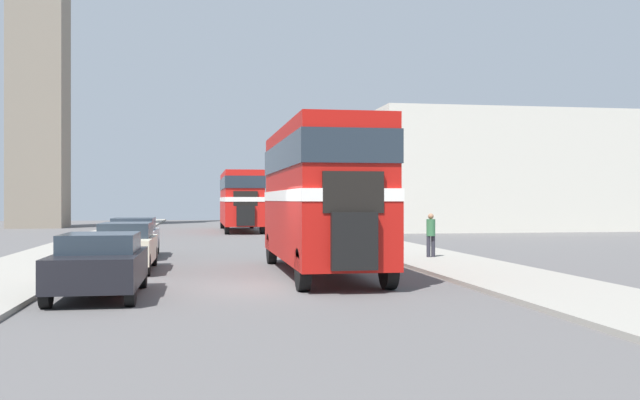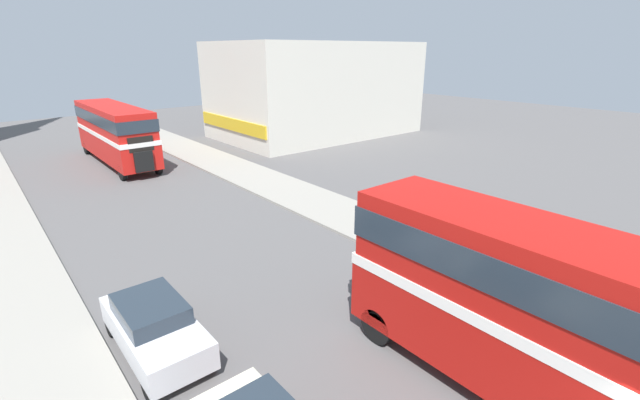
{
  "view_description": "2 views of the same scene",
  "coord_description": "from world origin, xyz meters",
  "px_view_note": "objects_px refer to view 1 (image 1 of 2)",
  "views": [
    {
      "loc": [
        -1.52,
        -17.35,
        2.17
      ],
      "look_at": [
        1.96,
        3.12,
        2.17
      ],
      "focal_mm": 40.0,
      "sensor_mm": 36.0,
      "label": 1
    },
    {
      "loc": [
        -6.69,
        0.11,
        7.72
      ],
      "look_at": [
        1.96,
        10.53,
        2.94
      ],
      "focal_mm": 24.0,
      "sensor_mm": 36.0,
      "label": 2
    }
  ],
  "objects_px": {
    "car_parked_near": "(99,264)",
    "car_parked_far": "(134,237)",
    "double_decker_bus": "(320,188)",
    "bus_distant": "(240,196)",
    "pedestrian_walking": "(431,232)",
    "car_parked_mid": "(126,246)"
  },
  "relations": [
    {
      "from": "car_parked_mid",
      "to": "pedestrian_walking",
      "type": "height_order",
      "value": "pedestrian_walking"
    },
    {
      "from": "double_decker_bus",
      "to": "bus_distant",
      "type": "distance_m",
      "value": 29.19
    },
    {
      "from": "car_parked_far",
      "to": "double_decker_bus",
      "type": "bearing_deg",
      "value": -50.55
    },
    {
      "from": "car_parked_mid",
      "to": "car_parked_far",
      "type": "relative_size",
      "value": 1.01
    },
    {
      "from": "bus_distant",
      "to": "pedestrian_walking",
      "type": "height_order",
      "value": "bus_distant"
    },
    {
      "from": "bus_distant",
      "to": "car_parked_near",
      "type": "distance_m",
      "value": 33.54
    },
    {
      "from": "pedestrian_walking",
      "to": "car_parked_mid",
      "type": "bearing_deg",
      "value": -168.61
    },
    {
      "from": "double_decker_bus",
      "to": "bus_distant",
      "type": "bearing_deg",
      "value": 91.28
    },
    {
      "from": "double_decker_bus",
      "to": "car_parked_mid",
      "type": "bearing_deg",
      "value": 161.12
    },
    {
      "from": "car_parked_near",
      "to": "car_parked_far",
      "type": "bearing_deg",
      "value": 91.26
    },
    {
      "from": "car_parked_near",
      "to": "car_parked_mid",
      "type": "xyz_separation_m",
      "value": [
        -0.01,
        5.89,
        0.02
      ]
    },
    {
      "from": "car_parked_near",
      "to": "pedestrian_walking",
      "type": "bearing_deg",
      "value": 37.54
    },
    {
      "from": "bus_distant",
      "to": "car_parked_far",
      "type": "relative_size",
      "value": 2.79
    },
    {
      "from": "car_parked_far",
      "to": "bus_distant",
      "type": "bearing_deg",
      "value": 76.52
    },
    {
      "from": "car_parked_near",
      "to": "pedestrian_walking",
      "type": "distance_m",
      "value": 13.11
    },
    {
      "from": "bus_distant",
      "to": "car_parked_mid",
      "type": "bearing_deg",
      "value": -100.48
    },
    {
      "from": "car_parked_far",
      "to": "pedestrian_walking",
      "type": "height_order",
      "value": "pedestrian_walking"
    },
    {
      "from": "car_parked_mid",
      "to": "car_parked_far",
      "type": "xyz_separation_m",
      "value": [
        -0.23,
        5.25,
        0.01
      ]
    },
    {
      "from": "car_parked_far",
      "to": "pedestrian_walking",
      "type": "bearing_deg",
      "value": -16.52
    },
    {
      "from": "pedestrian_walking",
      "to": "car_parked_near",
      "type": "bearing_deg",
      "value": -142.46
    },
    {
      "from": "double_decker_bus",
      "to": "car_parked_mid",
      "type": "height_order",
      "value": "double_decker_bus"
    },
    {
      "from": "car_parked_near",
      "to": "car_parked_mid",
      "type": "distance_m",
      "value": 5.89
    }
  ]
}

